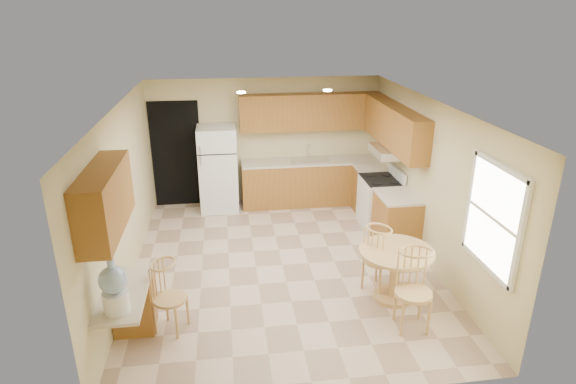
{
  "coord_description": "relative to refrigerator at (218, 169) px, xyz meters",
  "views": [
    {
      "loc": [
        -0.79,
        -6.53,
        3.77
      ],
      "look_at": [
        0.13,
        0.3,
        1.1
      ],
      "focal_mm": 30.0,
      "sensor_mm": 36.0,
      "label": 1
    }
  ],
  "objects": [
    {
      "name": "upper_cab_back",
      "position": [
        1.83,
        0.19,
        1.02
      ],
      "size": [
        2.75,
        0.33,
        0.7
      ],
      "primitive_type": "cube",
      "color": "#A06928",
      "rests_on": "wall_back"
    },
    {
      "name": "water_crock",
      "position": [
        -1.05,
        -4.46,
        0.22
      ],
      "size": [
        0.29,
        0.29,
        0.61
      ],
      "color": "white",
      "rests_on": "desk_top"
    },
    {
      "name": "can_light_a",
      "position": [
        0.45,
        -1.2,
        1.66
      ],
      "size": [
        0.14,
        0.14,
        0.02
      ],
      "primitive_type": "cylinder",
      "color": "white",
      "rests_on": "ceiling"
    },
    {
      "name": "range_hood",
      "position": [
        2.95,
        -1.22,
        0.59
      ],
      "size": [
        0.5,
        0.76,
        0.14
      ],
      "primitive_type": "cube",
      "color": "silver",
      "rests_on": "upper_cab_right"
    },
    {
      "name": "doorway",
      "position": [
        -0.8,
        0.34,
        0.22
      ],
      "size": [
        0.9,
        0.02,
        2.1
      ],
      "primitive_type": "cube",
      "color": "black",
      "rests_on": "floor"
    },
    {
      "name": "chair_table_b",
      "position": [
        2.35,
        -4.25,
        -0.2
      ],
      "size": [
        0.46,
        0.46,
        1.04
      ],
      "rotation": [
        0.0,
        0.0,
        3.06
      ],
      "color": "tan",
      "rests_on": "floor"
    },
    {
      "name": "wall_front",
      "position": [
        0.95,
        -5.15,
        0.42
      ],
      "size": [
        4.5,
        0.02,
        2.5
      ],
      "primitive_type": "cube",
      "color": "#C6BA86",
      "rests_on": "floor"
    },
    {
      "name": "ceiling",
      "position": [
        0.95,
        -2.4,
        1.67
      ],
      "size": [
        4.5,
        5.5,
        0.02
      ],
      "primitive_type": "cube",
      "color": "white",
      "rests_on": "wall_back"
    },
    {
      "name": "window",
      "position": [
        3.18,
        -4.25,
        0.67
      ],
      "size": [
        0.06,
        1.12,
        1.3
      ],
      "color": "white",
      "rests_on": "wall_right"
    },
    {
      "name": "counter_back",
      "position": [
        1.83,
        0.05,
        0.06
      ],
      "size": [
        2.75,
        0.63,
        0.04
      ],
      "primitive_type": "cube",
      "color": "beige",
      "rests_on": "base_cab_back"
    },
    {
      "name": "counter_right_a",
      "position": [
        2.9,
        -0.54,
        0.06
      ],
      "size": [
        0.63,
        0.59,
        0.04
      ],
      "primitive_type": "cube",
      "color": "beige",
      "rests_on": "base_cab_right_a"
    },
    {
      "name": "can_light_b",
      "position": [
        1.85,
        -1.2,
        1.66
      ],
      "size": [
        0.14,
        0.14,
        0.02
      ],
      "primitive_type": "cylinder",
      "color": "white",
      "rests_on": "ceiling"
    },
    {
      "name": "desk_top",
      "position": [
        -1.05,
        -4.1,
        -0.08
      ],
      "size": [
        0.5,
        1.2,
        0.04
      ],
      "primitive_type": "cube",
      "color": "beige",
      "rests_on": "desk_pedestal"
    },
    {
      "name": "base_cab_back",
      "position": [
        1.83,
        0.05,
        -0.39
      ],
      "size": [
        2.75,
        0.6,
        0.87
      ],
      "primitive_type": "cube",
      "color": "#A06928",
      "rests_on": "floor"
    },
    {
      "name": "base_cab_right_a",
      "position": [
        2.9,
        -0.54,
        -0.39
      ],
      "size": [
        0.6,
        0.59,
        0.87
      ],
      "primitive_type": "cube",
      "color": "#A06928",
      "rests_on": "floor"
    },
    {
      "name": "wall_back",
      "position": [
        0.95,
        0.35,
        0.42
      ],
      "size": [
        4.5,
        0.02,
        2.5
      ],
      "primitive_type": "cube",
      "color": "#C6BA86",
      "rests_on": "floor"
    },
    {
      "name": "stove",
      "position": [
        2.88,
        -1.22,
        -0.36
      ],
      "size": [
        0.65,
        0.76,
        1.09
      ],
      "color": "white",
      "rests_on": "floor"
    },
    {
      "name": "chair_desk",
      "position": [
        -0.6,
        -3.88,
        -0.27
      ],
      "size": [
        0.41,
        0.52,
        0.92
      ],
      "rotation": [
        0.0,
        0.0,
        -1.97
      ],
      "color": "tan",
      "rests_on": "floor"
    },
    {
      "name": "base_cab_right_b",
      "position": [
        2.9,
        -2.0,
        -0.39
      ],
      "size": [
        0.6,
        0.8,
        0.87
      ],
      "primitive_type": "cube",
      "color": "#A06928",
      "rests_on": "floor"
    },
    {
      "name": "refrigerator",
      "position": [
        0.0,
        0.0,
        0.0
      ],
      "size": [
        0.73,
        0.71,
        1.66
      ],
      "color": "white",
      "rests_on": "floor"
    },
    {
      "name": "upper_cab_left",
      "position": [
        -1.13,
        -4.0,
        1.02
      ],
      "size": [
        0.33,
        1.4,
        0.7
      ],
      "primitive_type": "cube",
      "color": "#A06928",
      "rests_on": "wall_left"
    },
    {
      "name": "counter_right_b",
      "position": [
        2.9,
        -2.0,
        0.06
      ],
      "size": [
        0.63,
        0.8,
        0.04
      ],
      "primitive_type": "cube",
      "color": "beige",
      "rests_on": "base_cab_right_b"
    },
    {
      "name": "chair_table_a",
      "position": [
        2.21,
        -3.34,
        -0.24
      ],
      "size": [
        0.43,
        0.54,
        0.96
      ],
      "rotation": [
        0.0,
        0.0,
        -0.99
      ],
      "color": "tan",
      "rests_on": "floor"
    },
    {
      "name": "sink",
      "position": [
        1.8,
        0.05,
        0.08
      ],
      "size": [
        0.78,
        0.44,
        0.01
      ],
      "primitive_type": "cube",
      "color": "silver",
      "rests_on": "counter_back"
    },
    {
      "name": "wall_right",
      "position": [
        3.2,
        -2.4,
        0.42
      ],
      "size": [
        0.02,
        5.5,
        2.5
      ],
      "primitive_type": "cube",
      "color": "#C6BA86",
      "rests_on": "floor"
    },
    {
      "name": "upper_cab_right",
      "position": [
        3.04,
        -1.19,
        1.02
      ],
      "size": [
        0.33,
        2.42,
        0.7
      ],
      "primitive_type": "cube",
      "color": "#A06928",
      "rests_on": "wall_right"
    },
    {
      "name": "wall_left",
      "position": [
        -1.3,
        -2.4,
        0.42
      ],
      "size": [
        0.02,
        5.5,
        2.5
      ],
      "primitive_type": "cube",
      "color": "#C6BA86",
      "rests_on": "floor"
    },
    {
      "name": "dining_table",
      "position": [
        2.35,
        -3.5,
        -0.34
      ],
      "size": [
        1.0,
        1.0,
        0.74
      ],
      "rotation": [
        0.0,
        0.0,
        -0.27
      ],
      "color": "tan",
      "rests_on": "floor"
    },
    {
      "name": "desk_pedestal",
      "position": [
        -1.05,
        -3.72,
        -0.47
      ],
      "size": [
        0.48,
        0.42,
        0.72
      ],
      "primitive_type": "cube",
      "color": "#A06928",
      "rests_on": "floor"
    },
    {
      "name": "floor",
      "position": [
        0.95,
        -2.4,
        -0.83
      ],
      "size": [
        5.5,
        5.5,
        0.0
      ],
      "primitive_type": "plane",
      "color": "#CEB295",
      "rests_on": "ground"
    }
  ]
}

